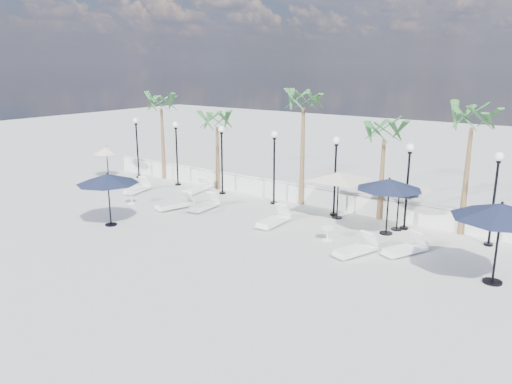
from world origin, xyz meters
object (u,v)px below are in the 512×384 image
Objects in this scene: parasol_navy_mid at (389,184)px; parasol_navy_right at (501,212)px; lounger_1 at (175,204)px; parasol_navy_left at (108,179)px; parasol_cream_small at (107,151)px; lounger_5 at (405,248)px; parasol_cream_sq_a at (339,173)px; lounger_6 at (356,249)px; lounger_2 at (196,189)px; lounger_0 at (138,188)px; lounger_4 at (274,220)px; parasol_cream_sq_b at (400,184)px; lounger_3 at (205,205)px.

parasol_navy_right reaches higher than parasol_navy_mid.
parasol_navy_right reaches higher than lounger_1.
parasol_cream_small is (-8.00, 6.10, -0.40)m from parasol_navy_left.
parasol_cream_sq_a is at bearing 172.28° from lounger_5.
lounger_6 is at bearing -89.93° from parasol_navy_mid.
lounger_2 is 0.95× the size of lounger_6.
parasol_navy_right is 8.32m from parasol_cream_sq_a.
lounger_1 is 8.97m from parasol_cream_small.
parasol_navy_mid is (14.18, 1.56, 1.96)m from lounger_0.
lounger_4 is at bearing 35.76° from parasol_navy_left.
lounger_4 is 0.46× the size of parasol_cream_sq_b.
parasol_navy_mid reaches higher than parasol_cream_sq_a.
lounger_1 is 4.10m from parasol_navy_left.
parasol_cream_small is at bearing 171.12° from lounger_4.
parasol_cream_sq_b is at bearing 27.84° from lounger_4.
lounger_0 is 4.87m from parasol_cream_small.
parasol_navy_right is (3.29, -0.78, 2.26)m from lounger_5.
parasol_cream_sq_a is (1.81, 2.69, 1.94)m from lounger_4.
lounger_1 is 1.08× the size of lounger_2.
lounger_4 is 9.67m from parasol_navy_right.
lounger_1 is 1.03× the size of parasol_cream_small.
lounger_4 is 7.66m from parasol_navy_left.
parasol_navy_mid reaches higher than parasol_navy_left.
parasol_navy_left is 10.53m from parasol_cream_sq_a.
lounger_0 is 0.72× the size of parasol_navy_mid.
parasol_cream_small is (-8.49, 2.50, 1.50)m from lounger_1.
lounger_6 is 5.32m from parasol_navy_right.
parasol_cream_small reaches higher than lounger_0.
parasol_navy_left reaches higher than lounger_1.
lounger_0 is 1.00× the size of lounger_5.
parasol_navy_right reaches higher than lounger_4.
parasol_cream_sq_b is (0.18, 0.78, -0.11)m from parasol_navy_mid.
parasol_cream_sq_b is at bearing 12.70° from lounger_3.
lounger_5 is at bearing 56.28° from lounger_6.
parasol_cream_sq_a is at bearing 20.03° from lounger_3.
parasol_cream_sq_a is at bearing 155.57° from parasol_navy_right.
lounger_0 is 0.45× the size of parasol_cream_sq_b.
lounger_5 is 3.50m from parasol_cream_sq_b.
lounger_3 is 9.20m from parasol_navy_mid.
lounger_6 is 4.26m from parasol_cream_sq_b.
parasol_cream_sq_a reaches higher than lounger_3.
lounger_5 is at bearing 166.62° from parasol_navy_right.
parasol_navy_right reaches higher than lounger_3.
parasol_navy_mid is 0.62× the size of parasol_cream_sq_b.
lounger_0 is 11.82m from parasol_cream_sq_a.
parasol_cream_sq_b reaches higher than parasol_cream_small.
lounger_2 is 0.70× the size of parasol_navy_mid.
lounger_3 is 13.80m from parasol_navy_right.
parasol_cream_sq_b is at bearing 143.41° from parasol_navy_right.
parasol_cream_sq_a is (-2.76, 0.78, -0.00)m from parasol_navy_mid.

